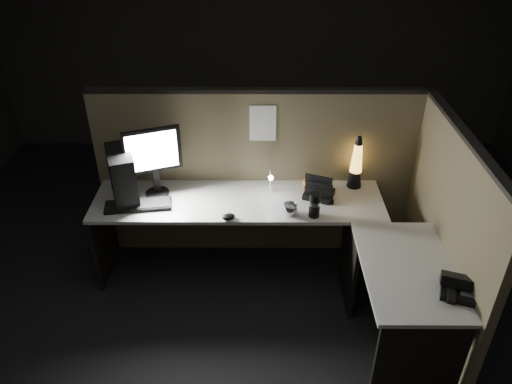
{
  "coord_description": "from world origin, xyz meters",
  "views": [
    {
      "loc": [
        0.01,
        -2.7,
        2.92
      ],
      "look_at": [
        -0.01,
        0.35,
        0.96
      ],
      "focal_mm": 35.0,
      "sensor_mm": 36.0,
      "label": 1
    }
  ],
  "objects_px": {
    "desk_phone": "(458,287)",
    "lava_lamp": "(356,166)",
    "keyboard": "(138,205)",
    "monitor": "(153,156)",
    "pc_tower": "(122,176)"
  },
  "relations": [
    {
      "from": "lava_lamp",
      "to": "desk_phone",
      "type": "xyz_separation_m",
      "value": [
        0.44,
        -1.25,
        -0.14
      ]
    },
    {
      "from": "desk_phone",
      "to": "lava_lamp",
      "type": "bearing_deg",
      "value": 128.54
    },
    {
      "from": "monitor",
      "to": "pc_tower",
      "type": "bearing_deg",
      "value": 177.24
    },
    {
      "from": "keyboard",
      "to": "desk_phone",
      "type": "xyz_separation_m",
      "value": [
        2.16,
        -0.94,
        0.04
      ]
    },
    {
      "from": "lava_lamp",
      "to": "keyboard",
      "type": "bearing_deg",
      "value": -169.71
    },
    {
      "from": "pc_tower",
      "to": "monitor",
      "type": "height_order",
      "value": "monitor"
    },
    {
      "from": "keyboard",
      "to": "lava_lamp",
      "type": "relative_size",
      "value": 1.13
    },
    {
      "from": "lava_lamp",
      "to": "desk_phone",
      "type": "relative_size",
      "value": 1.74
    },
    {
      "from": "pc_tower",
      "to": "monitor",
      "type": "bearing_deg",
      "value": -2.4
    },
    {
      "from": "keyboard",
      "to": "lava_lamp",
      "type": "xyz_separation_m",
      "value": [
        1.72,
        0.31,
        0.18
      ]
    },
    {
      "from": "desk_phone",
      "to": "monitor",
      "type": "bearing_deg",
      "value": 170.23
    },
    {
      "from": "desk_phone",
      "to": "keyboard",
      "type": "bearing_deg",
      "value": 175.86
    },
    {
      "from": "pc_tower",
      "to": "lava_lamp",
      "type": "distance_m",
      "value": 1.86
    },
    {
      "from": "pc_tower",
      "to": "desk_phone",
      "type": "distance_m",
      "value": 2.52
    },
    {
      "from": "monitor",
      "to": "desk_phone",
      "type": "bearing_deg",
      "value": -49.78
    }
  ]
}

